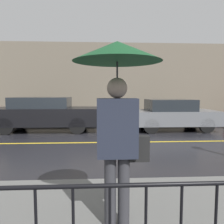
% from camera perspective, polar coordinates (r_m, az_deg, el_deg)
% --- Properties ---
extents(ground_plane, '(80.00, 80.00, 0.00)m').
position_cam_1_polar(ground_plane, '(7.76, -7.83, -7.95)').
color(ground_plane, black).
extents(sidewalk_far, '(28.00, 1.63, 0.13)m').
position_cam_1_polar(sidewalk_far, '(12.06, -6.11, -2.98)').
color(sidewalk_far, '#60605E').
rests_on(sidewalk_far, ground_plane).
extents(lane_marking, '(25.20, 0.12, 0.01)m').
position_cam_1_polar(lane_marking, '(7.76, -7.83, -7.92)').
color(lane_marking, gold).
rests_on(lane_marking, ground_plane).
extents(building_storefront, '(28.00, 0.30, 4.62)m').
position_cam_1_polar(building_storefront, '(12.92, -5.98, 7.52)').
color(building_storefront, '#706656').
rests_on(building_storefront, ground_plane).
extents(pedestrian, '(1.02, 1.02, 2.18)m').
position_cam_1_polar(pedestrian, '(2.52, 1.49, 6.80)').
color(pedestrian, '#333338').
rests_on(pedestrian, sidewalk_near).
extents(car_black, '(4.79, 1.82, 1.54)m').
position_cam_1_polar(car_black, '(10.35, -17.03, -0.39)').
color(car_black, black).
rests_on(car_black, ground_plane).
extents(car_grey, '(3.95, 1.94, 1.43)m').
position_cam_1_polar(car_grey, '(10.59, 15.35, -0.58)').
color(car_grey, slate).
rests_on(car_grey, ground_plane).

